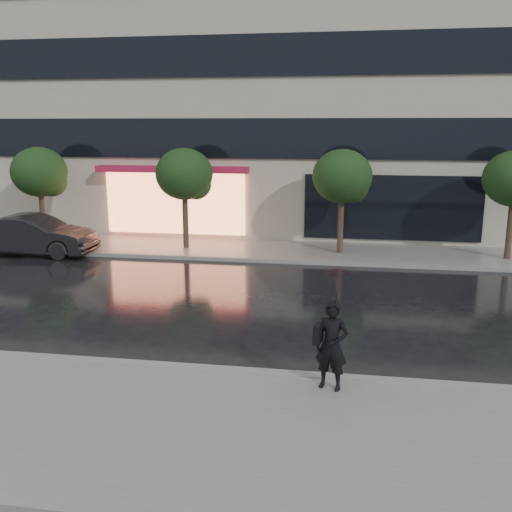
# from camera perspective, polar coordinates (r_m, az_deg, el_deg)

# --- Properties ---
(ground) EXTENTS (120.00, 120.00, 0.00)m
(ground) POSITION_cam_1_polar(r_m,az_deg,el_deg) (12.68, -6.37, -9.56)
(ground) COLOR black
(ground) RESTS_ON ground
(sidewalk_near) EXTENTS (60.00, 4.50, 0.12)m
(sidewalk_near) POSITION_cam_1_polar(r_m,az_deg,el_deg) (9.88, -11.59, -16.28)
(sidewalk_near) COLOR slate
(sidewalk_near) RESTS_ON ground
(sidewalk_far) EXTENTS (60.00, 3.50, 0.12)m
(sidewalk_far) POSITION_cam_1_polar(r_m,az_deg,el_deg) (22.28, 0.63, 0.59)
(sidewalk_far) COLOR slate
(sidewalk_far) RESTS_ON ground
(curb_near) EXTENTS (60.00, 0.25, 0.14)m
(curb_near) POSITION_cam_1_polar(r_m,az_deg,el_deg) (11.78, -7.70, -11.06)
(curb_near) COLOR gray
(curb_near) RESTS_ON ground
(curb_far) EXTENTS (60.00, 0.25, 0.14)m
(curb_far) POSITION_cam_1_polar(r_m,az_deg,el_deg) (20.59, -0.09, -0.41)
(curb_far) COLOR gray
(curb_far) RESTS_ON ground
(office_building) EXTENTS (30.00, 12.76, 18.00)m
(office_building) POSITION_cam_1_polar(r_m,az_deg,el_deg) (29.71, 3.05, 21.03)
(office_building) COLOR #B3A997
(office_building) RESTS_ON ground
(tree_far_west) EXTENTS (2.20, 2.20, 3.99)m
(tree_far_west) POSITION_cam_1_polar(r_m,az_deg,el_deg) (24.60, -20.69, 7.69)
(tree_far_west) COLOR #33261C
(tree_far_west) RESTS_ON ground
(tree_mid_west) EXTENTS (2.20, 2.20, 3.99)m
(tree_mid_west) POSITION_cam_1_polar(r_m,az_deg,el_deg) (22.25, -7.02, 7.95)
(tree_mid_west) COLOR #33261C
(tree_mid_west) RESTS_ON ground
(tree_mid_east) EXTENTS (2.20, 2.20, 3.99)m
(tree_mid_east) POSITION_cam_1_polar(r_m,az_deg,el_deg) (21.38, 8.77, 7.69)
(tree_mid_east) COLOR #33261C
(tree_mid_east) RESTS_ON ground
(parked_car) EXTENTS (4.64, 1.62, 1.53)m
(parked_car) POSITION_cam_1_polar(r_m,az_deg,el_deg) (23.15, -21.31, 1.95)
(parked_car) COLOR black
(parked_car) RESTS_ON ground
(pedestrian_with_umbrella) EXTENTS (1.09, 1.11, 2.31)m
(pedestrian_with_umbrella) POSITION_cam_1_polar(r_m,az_deg,el_deg) (10.28, 7.86, -5.50)
(pedestrian_with_umbrella) COLOR black
(pedestrian_with_umbrella) RESTS_ON sidewalk_near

